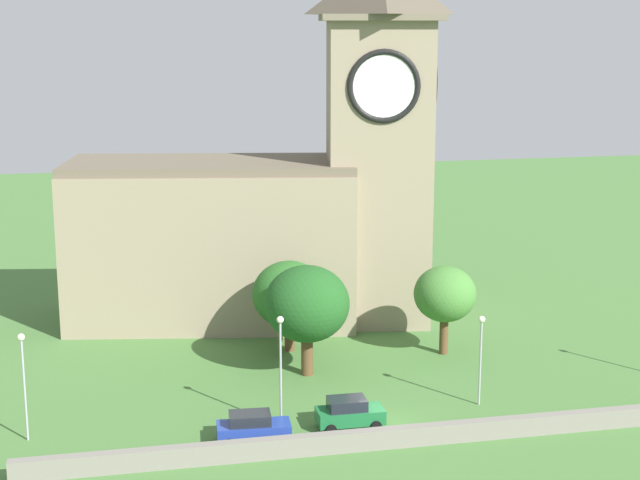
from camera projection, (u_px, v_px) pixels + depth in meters
ground_plane at (330, 351)px, 75.42m from camera, size 200.00×200.00×0.00m
church at (275, 203)px, 81.60m from camera, size 31.61×15.19×29.78m
quay_barrier at (396, 437)px, 58.17m from camera, size 44.17×0.70×1.21m
car_blue at (253, 427)px, 58.78m from camera, size 4.52×2.35×1.84m
car_green at (349, 413)px, 60.86m from camera, size 4.17×2.23×1.93m
streetlamp_west_end at (23, 369)px, 58.26m from camera, size 0.44×0.44×6.71m
streetlamp_west_mid at (280, 353)px, 60.31m from camera, size 0.44×0.44×7.12m
streetlamp_central at (481, 345)px, 63.87m from camera, size 0.44×0.44×6.07m
tree_riverside_east at (289, 294)px, 74.52m from camera, size 5.64×5.64×7.02m
tree_churchyard at (445, 294)px, 73.78m from camera, size 4.70×4.70×6.81m
tree_riverside_west at (307, 304)px, 69.19m from camera, size 6.05×6.05×7.98m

